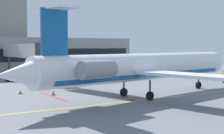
% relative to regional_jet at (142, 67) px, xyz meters
% --- Properties ---
extents(ground, '(120.00, 120.00, 0.11)m').
position_rel_regional_jet_xyz_m(ground, '(-0.11, -0.84, -3.34)').
color(ground, slate).
extents(jet_bridge_east, '(2.40, 21.30, 6.11)m').
position_rel_regional_jet_xyz_m(jet_bridge_east, '(-3.58, 27.76, 1.44)').
color(jet_bridge_east, silver).
rests_on(jet_bridge_east, ground).
extents(regional_jet, '(33.79, 27.52, 8.90)m').
position_rel_regional_jet_xyz_m(regional_jet, '(0.00, 0.00, 0.00)').
color(regional_jet, white).
rests_on(regional_jet, ground).
extents(pushback_tractor, '(3.30, 3.69, 1.94)m').
position_rel_regional_jet_xyz_m(pushback_tractor, '(-6.20, 23.43, -2.40)').
color(pushback_tractor, silver).
rests_on(pushback_tractor, ground).
extents(belt_loader, '(3.10, 3.44, 2.10)m').
position_rel_regional_jet_xyz_m(belt_loader, '(-1.18, 28.85, -2.34)').
color(belt_loader, '#E5B20C').
rests_on(belt_loader, ground).
extents(marshaller, '(0.34, 0.82, 1.88)m').
position_rel_regional_jet_xyz_m(marshaller, '(19.52, 4.83, -2.34)').
color(marshaller, '#191E33').
rests_on(marshaller, ground).
extents(safety_cone_alpha, '(0.47, 0.47, 0.55)m').
position_rel_regional_jet_xyz_m(safety_cone_alpha, '(-2.13, -1.09, -3.04)').
color(safety_cone_alpha, orange).
rests_on(safety_cone_alpha, ground).
extents(safety_cone_bravo, '(0.47, 0.47, 0.55)m').
position_rel_regional_jet_xyz_m(safety_cone_bravo, '(-10.31, 9.81, -3.04)').
color(safety_cone_bravo, orange).
rests_on(safety_cone_bravo, ground).
extents(safety_cone_charlie, '(0.47, 0.47, 0.55)m').
position_rel_regional_jet_xyz_m(safety_cone_charlie, '(-7.43, 6.81, -3.04)').
color(safety_cone_charlie, orange).
rests_on(safety_cone_charlie, ground).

